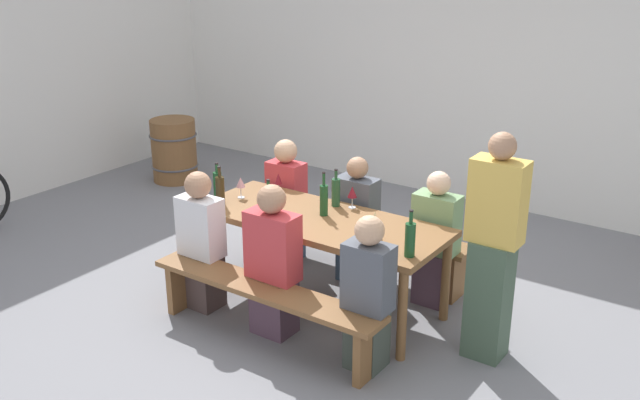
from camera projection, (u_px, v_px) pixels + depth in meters
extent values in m
plane|color=slate|center=(320.00, 303.00, 5.91)|extent=(24.00, 24.00, 0.00)
cube|color=silver|center=(485.00, 56.00, 7.72)|extent=(14.00, 0.20, 3.20)
cube|color=brown|center=(320.00, 221.00, 5.66)|extent=(2.03, 0.81, 0.05)
cylinder|color=brown|center=(204.00, 252.00, 6.02)|extent=(0.07, 0.07, 0.70)
cylinder|color=brown|center=(402.00, 315.00, 5.02)|extent=(0.07, 0.07, 0.70)
cylinder|color=brown|center=(257.00, 226.00, 6.56)|extent=(0.07, 0.07, 0.70)
cylinder|color=brown|center=(446.00, 279.00, 5.56)|extent=(0.07, 0.07, 0.70)
cube|color=brown|center=(264.00, 289.00, 5.22)|extent=(1.93, 0.30, 0.04)
cube|color=brown|center=(180.00, 286.00, 5.76)|extent=(0.06, 0.24, 0.41)
cube|color=brown|center=(366.00, 353.00, 4.83)|extent=(0.06, 0.24, 0.41)
cube|color=brown|center=(366.00, 228.00, 6.31)|extent=(1.93, 0.30, 0.04)
cube|color=brown|center=(288.00, 230.00, 6.85)|extent=(0.06, 0.24, 0.41)
cube|color=brown|center=(456.00, 276.00, 5.92)|extent=(0.06, 0.24, 0.41)
cylinder|color=#194723|center=(269.00, 207.00, 5.53)|extent=(0.07, 0.07, 0.24)
cylinder|color=#194723|center=(268.00, 187.00, 5.48)|extent=(0.02, 0.02, 0.09)
cylinder|color=black|center=(268.00, 180.00, 5.46)|extent=(0.03, 0.03, 0.01)
cylinder|color=#194723|center=(218.00, 187.00, 5.97)|extent=(0.07, 0.07, 0.25)
cylinder|color=#194723|center=(217.00, 168.00, 5.92)|extent=(0.02, 0.02, 0.07)
cylinder|color=black|center=(217.00, 163.00, 5.90)|extent=(0.03, 0.03, 0.01)
cylinder|color=#194723|center=(410.00, 240.00, 4.95)|extent=(0.07, 0.07, 0.24)
cylinder|color=#194723|center=(411.00, 218.00, 4.89)|extent=(0.03, 0.03, 0.09)
cylinder|color=black|center=(411.00, 211.00, 4.87)|extent=(0.03, 0.03, 0.01)
cylinder|color=#332814|center=(220.00, 191.00, 5.87)|extent=(0.07, 0.07, 0.24)
cylinder|color=#332814|center=(219.00, 172.00, 5.82)|extent=(0.03, 0.03, 0.08)
cylinder|color=black|center=(219.00, 167.00, 5.80)|extent=(0.03, 0.03, 0.01)
cylinder|color=#194723|center=(324.00, 200.00, 5.67)|extent=(0.07, 0.07, 0.25)
cylinder|color=#194723|center=(324.00, 180.00, 5.61)|extent=(0.02, 0.02, 0.10)
cylinder|color=black|center=(324.00, 173.00, 5.59)|extent=(0.03, 0.03, 0.01)
cylinder|color=#234C2D|center=(336.00, 193.00, 5.86)|extent=(0.07, 0.07, 0.23)
cylinder|color=#234C2D|center=(336.00, 175.00, 5.81)|extent=(0.02, 0.02, 0.07)
cylinder|color=black|center=(336.00, 170.00, 5.80)|extent=(0.03, 0.03, 0.01)
cylinder|color=silver|center=(352.00, 207.00, 5.86)|extent=(0.06, 0.06, 0.01)
cylinder|color=silver|center=(352.00, 202.00, 5.84)|extent=(0.01, 0.01, 0.09)
cone|color=maroon|center=(352.00, 192.00, 5.81)|extent=(0.08, 0.08, 0.09)
cylinder|color=silver|center=(374.00, 234.00, 5.34)|extent=(0.06, 0.06, 0.01)
cylinder|color=silver|center=(374.00, 229.00, 5.32)|extent=(0.01, 0.01, 0.08)
cone|color=beige|center=(375.00, 218.00, 5.29)|extent=(0.06, 0.06, 0.09)
cylinder|color=silver|center=(376.00, 241.00, 5.23)|extent=(0.06, 0.06, 0.01)
cylinder|color=silver|center=(377.00, 236.00, 5.21)|extent=(0.01, 0.01, 0.07)
cone|color=beige|center=(377.00, 226.00, 5.19)|extent=(0.08, 0.08, 0.09)
cylinder|color=silver|center=(241.00, 198.00, 6.08)|extent=(0.06, 0.06, 0.01)
cylinder|color=silver|center=(241.00, 192.00, 6.06)|extent=(0.01, 0.01, 0.09)
cone|color=#D18C93|center=(240.00, 182.00, 6.03)|extent=(0.08, 0.08, 0.08)
cylinder|color=silver|center=(279.00, 191.00, 6.24)|extent=(0.06, 0.06, 0.01)
cylinder|color=silver|center=(279.00, 187.00, 6.22)|extent=(0.01, 0.01, 0.06)
cone|color=maroon|center=(278.00, 178.00, 6.20)|extent=(0.06, 0.06, 0.10)
cube|color=#473633|center=(204.00, 280.00, 5.81)|extent=(0.27, 0.24, 0.45)
cube|color=silver|center=(200.00, 227.00, 5.65)|extent=(0.35, 0.20, 0.48)
sphere|color=#A87A5B|center=(198.00, 185.00, 5.53)|extent=(0.21, 0.21, 0.21)
cube|color=#513847|center=(274.00, 305.00, 5.42)|extent=(0.30, 0.24, 0.45)
cube|color=#C6383D|center=(273.00, 246.00, 5.26)|extent=(0.40, 0.20, 0.51)
sphere|color=#A87A5B|center=(272.00, 199.00, 5.13)|extent=(0.21, 0.21, 0.21)
cube|color=#3D463D|center=(367.00, 337.00, 4.99)|extent=(0.24, 0.24, 0.45)
cube|color=#4C515B|center=(368.00, 277.00, 4.83)|extent=(0.33, 0.20, 0.47)
sphere|color=tan|center=(370.00, 230.00, 4.71)|extent=(0.20, 0.20, 0.20)
cube|color=#3E516B|center=(287.00, 235.00, 6.67)|extent=(0.25, 0.24, 0.45)
cube|color=#C6383D|center=(286.00, 188.00, 6.51)|extent=(0.33, 0.20, 0.48)
sphere|color=tan|center=(286.00, 151.00, 6.39)|extent=(0.21, 0.21, 0.21)
cube|color=#334960|center=(356.00, 255.00, 6.27)|extent=(0.26, 0.24, 0.45)
cube|color=#4C515B|center=(357.00, 205.00, 6.11)|extent=(0.35, 0.20, 0.47)
sphere|color=#A87A5B|center=(357.00, 168.00, 5.99)|extent=(0.18, 0.18, 0.18)
cube|color=#563C4C|center=(433.00, 276.00, 5.87)|extent=(0.27, 0.24, 0.45)
cube|color=#729966|center=(436.00, 223.00, 5.71)|extent=(0.36, 0.20, 0.48)
sphere|color=beige|center=(439.00, 183.00, 5.59)|extent=(0.19, 0.19, 0.19)
cube|color=#415843|center=(489.00, 299.00, 5.05)|extent=(0.27, 0.24, 0.88)
cube|color=gold|center=(497.00, 202.00, 4.80)|extent=(0.36, 0.20, 0.58)
sphere|color=#A87A5B|center=(503.00, 146.00, 4.67)|extent=(0.18, 0.18, 0.18)
cylinder|color=brown|center=(174.00, 150.00, 8.74)|extent=(0.54, 0.54, 0.75)
torus|color=#4C4C51|center=(173.00, 135.00, 8.67)|extent=(0.57, 0.57, 0.02)
torus|color=#4C4C51|center=(175.00, 165.00, 8.80)|extent=(0.57, 0.57, 0.02)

